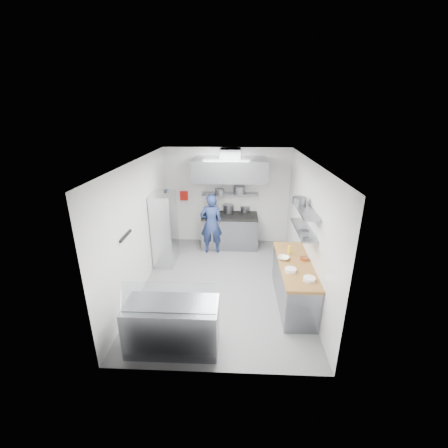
{
  "coord_description": "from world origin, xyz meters",
  "views": [
    {
      "loc": [
        0.3,
        -5.96,
        3.73
      ],
      "look_at": [
        0.0,
        0.6,
        1.25
      ],
      "focal_mm": 24.0,
      "sensor_mm": 36.0,
      "label": 1
    }
  ],
  "objects_px": {
    "gas_range": "(230,232)",
    "wire_rack": "(165,229)",
    "chef": "(211,224)",
    "display_case": "(173,326)"
  },
  "relations": [
    {
      "from": "chef",
      "to": "wire_rack",
      "type": "xyz_separation_m",
      "value": [
        -1.13,
        -0.63,
        0.09
      ]
    },
    {
      "from": "display_case",
      "to": "gas_range",
      "type": "bearing_deg",
      "value": 78.6
    },
    {
      "from": "wire_rack",
      "to": "display_case",
      "type": "relative_size",
      "value": 1.23
    },
    {
      "from": "chef",
      "to": "wire_rack",
      "type": "bearing_deg",
      "value": 24.15
    },
    {
      "from": "gas_range",
      "to": "wire_rack",
      "type": "relative_size",
      "value": 0.86
    },
    {
      "from": "gas_range",
      "to": "wire_rack",
      "type": "height_order",
      "value": "wire_rack"
    },
    {
      "from": "wire_rack",
      "to": "chef",
      "type": "bearing_deg",
      "value": 29.08
    },
    {
      "from": "chef",
      "to": "wire_rack",
      "type": "height_order",
      "value": "wire_rack"
    },
    {
      "from": "gas_range",
      "to": "display_case",
      "type": "distance_m",
      "value": 4.18
    },
    {
      "from": "chef",
      "to": "display_case",
      "type": "height_order",
      "value": "chef"
    }
  ]
}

